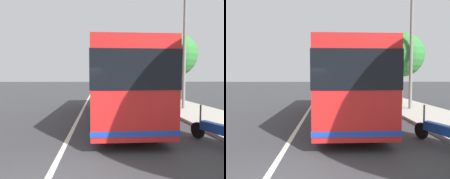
{
  "view_description": "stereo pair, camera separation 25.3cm",
  "coord_description": "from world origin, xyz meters",
  "views": [
    {
      "loc": [
        -3.51,
        -1.11,
        2.2
      ],
      "look_at": [
        9.21,
        -1.94,
        1.46
      ],
      "focal_mm": 32.54,
      "sensor_mm": 36.0,
      "label": 1
    },
    {
      "loc": [
        -3.53,
        -1.37,
        2.2
      ],
      "look_at": [
        9.21,
        -1.94,
        1.46
      ],
      "focal_mm": 32.54,
      "sensor_mm": 36.0,
      "label": 2
    }
  ],
  "objects": [
    {
      "name": "roadside_tree_mid_block",
      "position": [
        11.52,
        -6.81,
        3.88
      ],
      "size": [
        3.26,
        3.26,
        5.53
      ],
      "color": "brown",
      "rests_on": "ground"
    },
    {
      "name": "car_side_street",
      "position": [
        40.5,
        -2.08,
        0.71
      ],
      "size": [
        4.68,
        1.96,
        1.51
      ],
      "rotation": [
        0.0,
        0.0,
        0.01
      ],
      "color": "silver",
      "rests_on": "ground"
    },
    {
      "name": "sidewalk_curb",
      "position": [
        10.0,
        -7.19,
        0.07
      ],
      "size": [
        110.0,
        3.6,
        0.14
      ],
      "primitive_type": "cube",
      "color": "#B2ADA3",
      "rests_on": "ground"
    },
    {
      "name": "coach_bus",
      "position": [
        7.51,
        -2.16,
        1.98
      ],
      "size": [
        10.88,
        2.7,
        3.44
      ],
      "rotation": [
        0.0,
        0.0,
        -0.0
      ],
      "color": "red",
      "rests_on": "ground"
    },
    {
      "name": "utility_pole",
      "position": [
        9.75,
        -6.81,
        3.82
      ],
      "size": [
        0.21,
        0.21,
        7.64
      ],
      "primitive_type": "cylinder",
      "color": "slate",
      "rests_on": "ground"
    },
    {
      "name": "car_far_distant",
      "position": [
        48.72,
        -2.26,
        0.73
      ],
      "size": [
        4.46,
        1.92,
        1.56
      ],
      "rotation": [
        0.0,
        0.0,
        -0.03
      ],
      "color": "red",
      "rests_on": "ground"
    },
    {
      "name": "lane_divider_line",
      "position": [
        10.0,
        0.0,
        0.0
      ],
      "size": [
        110.0,
        0.16,
        0.01
      ],
      "primitive_type": "cube",
      "color": "silver",
      "rests_on": "ground"
    },
    {
      "name": "motorcycle_mid_row",
      "position": [
        7.6,
        -4.68,
        0.47
      ],
      "size": [
        2.18,
        0.37,
        1.26
      ],
      "rotation": [
        0.0,
        0.0,
        -0.11
      ],
      "color": "black",
      "rests_on": "ground"
    },
    {
      "name": "motorcycle_angled",
      "position": [
        2.81,
        -4.95,
        0.45
      ],
      "size": [
        2.06,
        0.79,
        1.24
      ],
      "rotation": [
        0.0,
        0.0,
        0.34
      ],
      "color": "black",
      "rests_on": "ground"
    }
  ]
}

